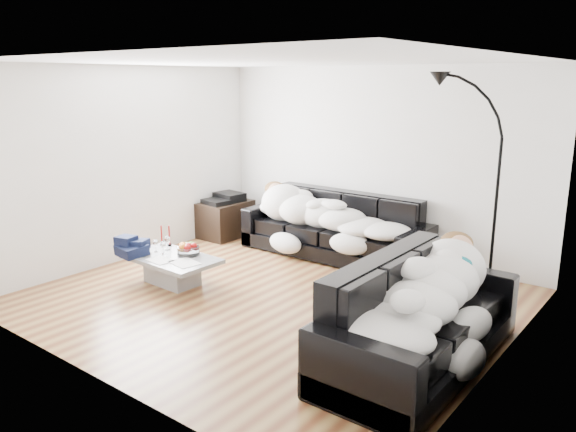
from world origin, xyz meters
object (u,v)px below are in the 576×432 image
Objects in this scene: sleeper_back at (332,212)px; sleeper_right at (423,292)px; wine_glass_c at (163,248)px; wine_glass_b at (156,246)px; wine_glass_a at (167,243)px; candle_right at (169,236)px; av_cabinet at (226,219)px; floor_lamp at (496,200)px; candle_left at (162,235)px; sofa_back at (334,226)px; sofa_right at (422,314)px; fruit_bowl at (188,248)px; coffee_table at (172,270)px; stereo at (225,198)px; shoes at (338,384)px.

sleeper_right is (2.27, -2.05, 0.01)m from sleeper_back.
wine_glass_b is at bearing 179.74° from wine_glass_c.
candle_right is at bearing 131.36° from wine_glass_a.
av_cabinet is 4.18m from floor_lamp.
sleeper_back is 2.24m from floor_lamp.
candle_left is at bearing -160.64° from candle_right.
wine_glass_a is 3.94m from floor_lamp.
candle_left is at bearing -127.22° from sofa_back.
wine_glass_c is (0.09, -0.14, -0.01)m from wine_glass_a.
av_cabinet is (-0.81, 1.92, -0.14)m from wine_glass_c.
sleeper_back reaches higher than wine_glass_c.
candle_left is (-3.69, 0.24, 0.01)m from sofa_right.
wine_glass_a is 1.14× the size of wine_glass_b.
fruit_bowl is (-3.10, 0.16, -0.03)m from sofa_right.
wine_glass_a is 1.93m from av_cabinet.
floor_lamp reaches higher than sofa_back.
sleeper_back is 2.22m from candle_right.
sleeper_right is at bearing 0.25° from coffee_table.
wine_glass_b is 0.62× the size of candle_left.
sleeper_right is 3.26m from coffee_table.
candle_left is at bearing 86.33° from sleeper_right.
wine_glass_c is at bearing -117.52° from sofa_back.
stereo is at bearing 112.86° from wine_glass_c.
sleeper_back is at bearing 65.34° from coffee_table.
sofa_back is 14.60× the size of wine_glass_a.
wine_glass_b is at bearing -172.84° from floor_lamp.
shoes is (-0.32, -0.80, -0.41)m from sofa_right.
wine_glass_c is (-3.37, -0.01, -0.24)m from sleeper_right.
wine_glass_b is at bearing -120.56° from sofa_back.
sofa_back is at bearing 47.19° from sofa_right.
sleeper_right is 3.70m from candle_left.
wine_glass_a is at bearing 158.77° from shoes.
floor_lamp reaches higher than fruit_bowl.
fruit_bowl is 1.70× the size of wine_glass_b.
stereo is (-0.60, 1.64, 0.15)m from candle_right.
av_cabinet is at bearing 112.04° from wine_glass_a.
wine_glass_b is (-1.24, -2.06, -0.23)m from sleeper_back.
wine_glass_c is 0.40m from candle_left.
av_cabinet reaches higher than fruit_bowl.
wine_glass_c is at bearing 176.61° from coffee_table.
sofa_back is 6.63× the size of shoes.
sofa_right is 0.20m from sleeper_right.
floor_lamp is (2.19, -0.00, 0.46)m from sleeper_back.
candle_left reaches higher than av_cabinet.
coffee_table is 6.39× the size of wine_glass_a.
shoes is at bearing -118.55° from floor_lamp.
sofa_back is 2.30m from wine_glass_a.
candle_right is (0.11, 0.04, 0.00)m from candle_left.
wine_glass_b is 0.07× the size of floor_lamp.
floor_lamp reaches higher than candle_right.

